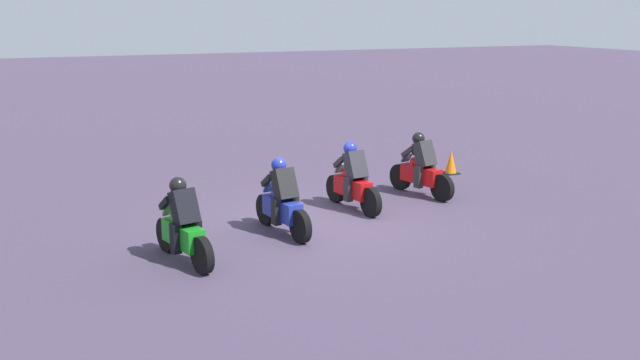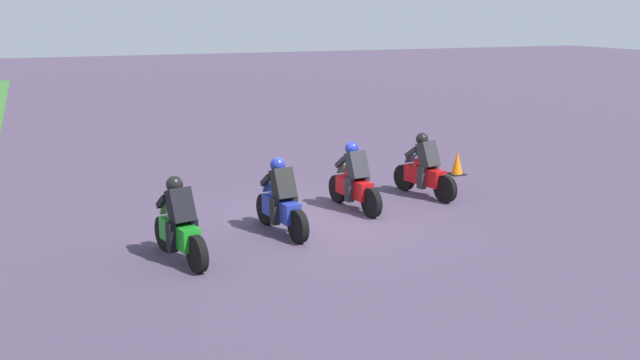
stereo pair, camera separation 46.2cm
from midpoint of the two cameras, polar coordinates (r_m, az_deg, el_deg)
The scene contains 6 objects.
ground_plane at distance 14.73m, azimuth 0.77°, elevation -3.37°, with size 120.00×120.00×0.00m, color #473A51.
rider_lane_a at distance 16.78m, azimuth 9.28°, elevation 0.76°, with size 2.02×0.66×1.51m.
rider_lane_b at distance 15.47m, azimuth 3.67°, elevation -0.18°, with size 2.04×0.58×1.51m.
rider_lane_c at distance 13.81m, azimuth -2.22°, elevation -1.84°, with size 2.04×0.59×1.51m.
rider_lane_d at distance 12.47m, azimuth -10.31°, elevation -3.74°, with size 2.02×0.65×1.51m.
traffic_cone at distance 19.25m, azimuth 11.76°, elevation 1.29°, with size 0.40×0.40×0.63m.
Camera 2 is at (-13.04, 5.36, 4.28)m, focal length 39.39 mm.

